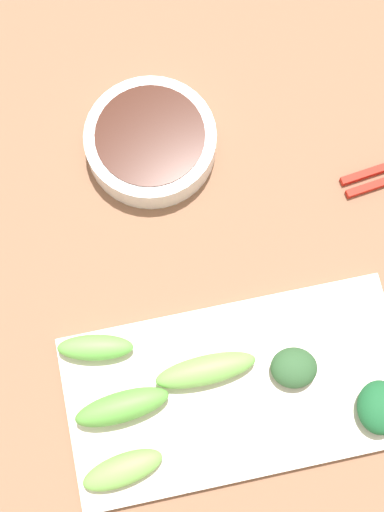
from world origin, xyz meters
name	(u,v)px	position (x,y,z in m)	size (l,w,h in m)	color
tabletop	(204,293)	(0.00, 0.00, 0.01)	(2.10, 2.10, 0.02)	#865D44
sauce_bowl	(151,141)	(-0.17, -0.02, 0.04)	(0.14, 0.14, 0.04)	white
serving_plate	(237,390)	(0.11, 0.01, 0.03)	(0.17, 0.33, 0.01)	silver
broccoli_stalk_0	(95,348)	(0.04, -0.12, 0.04)	(0.03, 0.07, 0.03)	#65BB4C
broccoli_stalk_1	(123,470)	(0.16, -0.11, 0.04)	(0.03, 0.08, 0.02)	#71B34D
broccoli_leafy_2	(380,407)	(0.15, 0.14, 0.05)	(0.05, 0.04, 0.03)	#1A592F
broccoli_stalk_3	(206,370)	(0.08, -0.02, 0.05)	(0.03, 0.10, 0.03)	#72B850
broccoli_leafy_4	(294,368)	(0.10, 0.07, 0.04)	(0.04, 0.05, 0.02)	#2D552F
broccoli_stalk_5	(122,407)	(0.10, -0.10, 0.05)	(0.03, 0.09, 0.03)	#5CA942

